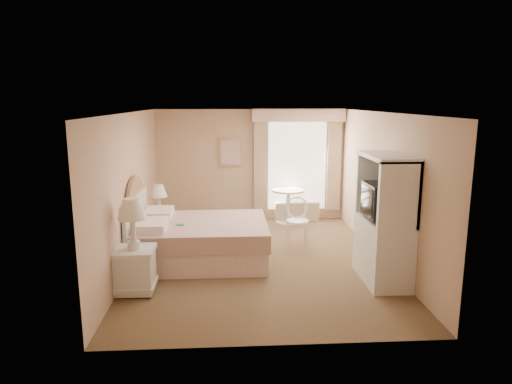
{
  "coord_description": "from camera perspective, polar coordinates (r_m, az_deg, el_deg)",
  "views": [
    {
      "loc": [
        -0.5,
        -7.39,
        2.7
      ],
      "look_at": [
        -0.03,
        0.3,
        1.14
      ],
      "focal_mm": 32.0,
      "sensor_mm": 36.0,
      "label": 1
    }
  ],
  "objects": [
    {
      "name": "round_table",
      "position": [
        10.12,
        4.04,
        -1.09
      ],
      "size": [
        0.72,
        0.72,
        0.76
      ],
      "color": "silver",
      "rests_on": "room"
    },
    {
      "name": "nightstand_far",
      "position": [
        9.04,
        -11.93,
        -3.46
      ],
      "size": [
        0.45,
        0.45,
        1.09
      ],
      "color": "silver",
      "rests_on": "room"
    },
    {
      "name": "bed",
      "position": [
        7.86,
        -7.86,
        -5.84
      ],
      "size": [
        2.27,
        1.79,
        1.58
      ],
      "color": "#E1A892",
      "rests_on": "room"
    },
    {
      "name": "room",
      "position": [
        7.55,
        0.36,
        0.38
      ],
      "size": [
        4.21,
        5.51,
        2.51
      ],
      "color": "brown",
      "rests_on": "ground"
    },
    {
      "name": "nightstand_near",
      "position": [
        6.72,
        -14.94,
        -7.98
      ],
      "size": [
        0.56,
        0.56,
        1.35
      ],
      "color": "silver",
      "rests_on": "room"
    },
    {
      "name": "armoire",
      "position": [
        7.09,
        15.72,
        -4.54
      ],
      "size": [
        0.58,
        1.16,
        1.93
      ],
      "color": "silver",
      "rests_on": "room"
    },
    {
      "name": "window",
      "position": [
        10.26,
        5.23,
        3.79
      ],
      "size": [
        2.05,
        0.22,
        2.51
      ],
      "color": "white",
      "rests_on": "room"
    },
    {
      "name": "framed_art",
      "position": [
        10.17,
        -3.22,
        4.94
      ],
      "size": [
        0.52,
        0.04,
        0.62
      ],
      "color": "tan",
      "rests_on": "room"
    },
    {
      "name": "cafe_chair",
      "position": [
        8.71,
        5.17,
        -3.12
      ],
      "size": [
        0.45,
        0.45,
        0.89
      ],
      "rotation": [
        0.0,
        0.0,
        -0.05
      ],
      "color": "silver",
      "rests_on": "room"
    }
  ]
}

